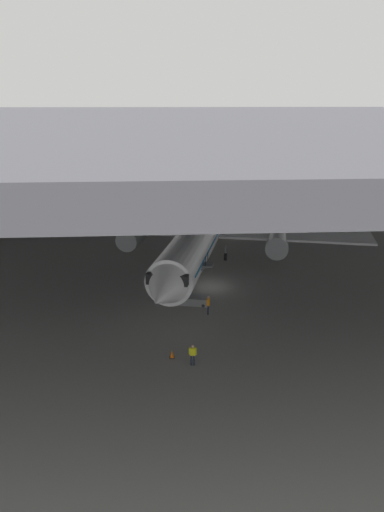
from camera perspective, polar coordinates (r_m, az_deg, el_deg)
The scene contains 7 objects.
ground_plane at distance 49.97m, azimuth 1.25°, elevation -3.50°, with size 110.00×110.00×0.00m, color gray.
hangar_structure at distance 60.40m, azimuth 0.02°, elevation 15.31°, with size 121.00×99.00×16.23m.
airplane_main at distance 55.14m, azimuth 0.95°, elevation 2.46°, with size 38.35×38.97×12.22m.
boarding_stairs at distance 45.76m, azimuth -0.51°, elevation -4.52°, with size 4.57×2.44×4.81m.
crew_worker_near_nose at distance 35.54m, azimuth 0.08°, elevation -11.10°, with size 0.55×0.26×1.58m.
crew_worker_by_stairs at distance 43.31m, azimuth 1.87°, elevation -5.49°, with size 0.30×0.54×1.73m.
traffic_cone_orange at distance 36.79m, azimuth -2.30°, elevation -11.12°, with size 0.36×0.36×0.60m.
Camera 1 is at (-4.27, -46.45, 17.92)m, focal length 35.04 mm.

